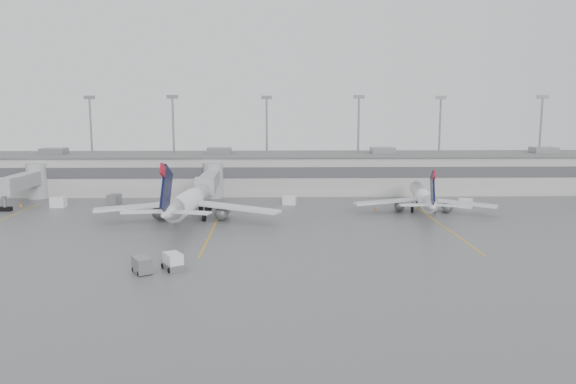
{
  "coord_description": "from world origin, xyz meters",
  "views": [
    {
      "loc": [
        -8.33,
        -61.81,
        18.0
      ],
      "look_at": [
        -6.19,
        24.0,
        5.0
      ],
      "focal_mm": 35.0,
      "sensor_mm": 36.0,
      "label": 1
    }
  ],
  "objects": [
    {
      "name": "ground",
      "position": [
        0.0,
        0.0,
        0.0
      ],
      "size": [
        260.0,
        260.0,
        0.0
      ],
      "primitive_type": "plane",
      "color": "#555558",
      "rests_on": "ground"
    },
    {
      "name": "terminal",
      "position": [
        -0.01,
        57.98,
        4.17
      ],
      "size": [
        152.0,
        17.0,
        9.45
      ],
      "color": "#A1A19C",
      "rests_on": "ground"
    },
    {
      "name": "light_masts",
      "position": [
        0.0,
        63.75,
        12.03
      ],
      "size": [
        142.4,
        8.0,
        20.6
      ],
      "color": "gray",
      "rests_on": "ground"
    },
    {
      "name": "jet_bridge_left",
      "position": [
        -55.5,
        45.72,
        3.87
      ],
      "size": [
        4.0,
        17.2,
        7.0
      ],
      "color": "gray",
      "rests_on": "ground"
    },
    {
      "name": "jet_bridge_right",
      "position": [
        -20.5,
        45.72,
        3.87
      ],
      "size": [
        4.0,
        17.2,
        7.0
      ],
      "color": "gray",
      "rests_on": "ground"
    },
    {
      "name": "stand_markings",
      "position": [
        -0.0,
        24.0,
        0.01
      ],
      "size": [
        105.25,
        40.0,
        0.01
      ],
      "color": "gold",
      "rests_on": "ground"
    },
    {
      "name": "jet_mid_left",
      "position": [
        -21.79,
        27.15,
        3.36
      ],
      "size": [
        29.68,
        33.39,
        10.8
      ],
      "rotation": [
        0.0,
        0.0,
        -0.09
      ],
      "color": "white",
      "rests_on": "ground"
    },
    {
      "name": "jet_mid_right",
      "position": [
        17.43,
        33.11,
        2.72
      ],
      "size": [
        23.85,
        26.91,
        8.74
      ],
      "rotation": [
        0.0,
        0.0,
        -0.14
      ],
      "color": "white",
      "rests_on": "ground"
    },
    {
      "name": "baggage_tug",
      "position": [
        -19.66,
        -0.74,
        0.74
      ],
      "size": [
        3.04,
        3.45,
        1.9
      ],
      "rotation": [
        0.0,
        0.0,
        0.53
      ],
      "color": "white",
      "rests_on": "ground"
    },
    {
      "name": "baggage_cart",
      "position": [
        -22.86,
        -1.94,
        0.91
      ],
      "size": [
        2.72,
        3.14,
        1.75
      ],
      "rotation": [
        0.0,
        0.0,
        0.53
      ],
      "color": "slate",
      "rests_on": "ground"
    },
    {
      "name": "gse_uld_a",
      "position": [
        -47.55,
        39.54,
        0.91
      ],
      "size": [
        2.66,
        1.84,
        1.83
      ],
      "primitive_type": "cube",
      "rotation": [
        0.0,
        0.0,
        -0.05
      ],
      "color": "white",
      "rests_on": "ground"
    },
    {
      "name": "gse_uld_b",
      "position": [
        -5.51,
        41.27,
        0.84
      ],
      "size": [
        2.62,
        1.97,
        1.68
      ],
      "primitive_type": "cube",
      "rotation": [
        0.0,
        0.0,
        -0.18
      ],
      "color": "white",
      "rests_on": "ground"
    },
    {
      "name": "gse_uld_c",
      "position": [
        26.23,
        37.09,
        0.84
      ],
      "size": [
        2.78,
        2.35,
        1.67
      ],
      "primitive_type": "cube",
      "rotation": [
        0.0,
        0.0,
        -0.39
      ],
      "color": "white",
      "rests_on": "ground"
    },
    {
      "name": "gse_loader",
      "position": [
        -38.38,
        42.68,
        0.92
      ],
      "size": [
        2.24,
        3.18,
        1.85
      ],
      "primitive_type": "cube",
      "rotation": [
        0.0,
        0.0,
        -0.14
      ],
      "color": "slate",
      "rests_on": "ground"
    },
    {
      "name": "cone_a",
      "position": [
        -54.81,
        40.55,
        0.33
      ],
      "size": [
        0.41,
        0.41,
        0.65
      ],
      "primitive_type": "cone",
      "color": "orange",
      "rests_on": "ground"
    },
    {
      "name": "cone_b",
      "position": [
        -27.78,
        33.1,
        0.38
      ],
      "size": [
        0.48,
        0.48,
        0.76
      ],
      "primitive_type": "cone",
      "color": "orange",
      "rests_on": "ground"
    },
    {
      "name": "cone_c",
      "position": [
        9.44,
        35.01,
        0.35
      ],
      "size": [
        0.44,
        0.44,
        0.69
      ],
      "primitive_type": "cone",
      "color": "orange",
      "rests_on": "ground"
    }
  ]
}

